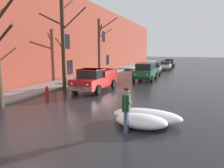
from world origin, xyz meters
TOP-DOWN VIEW (x-y plane):
  - ground_plane at (0.00, 0.00)m, footprint 200.00×200.00m
  - left_sidewalk_slab at (-5.64, 18.00)m, footprint 2.83×80.00m
  - brick_townhouse_facade at (-7.56, 18.00)m, footprint 0.63×80.00m
  - snow_bank_near_corner_left at (-3.79, 11.69)m, footprint 1.76×1.37m
  - snow_bank_along_left_kerb at (3.90, 2.14)m, footprint 2.13×1.20m
  - snow_bank_mid_block_left at (-4.20, 26.83)m, footprint 3.19×1.49m
  - snow_bank_near_corner_right at (3.94, 2.84)m, footprint 3.03×1.30m
  - bare_tree_second_along_sidewalk at (-4.01, 8.62)m, footprint 3.14×3.16m
  - bare_tree_mid_block at (-3.92, 15.58)m, footprint 1.80×3.27m
  - pickup_truck_red_approaching_near_lane at (-1.29, 8.68)m, footprint 2.18×5.01m
  - suv_green_parked_kerbside_close at (1.19, 16.05)m, footprint 2.09×4.70m
  - sedan_silver_parked_kerbside_mid at (1.04, 22.31)m, footprint 2.12×4.16m
  - sedan_white_parked_far_down_block at (1.78, 28.67)m, footprint 1.90×4.13m
  - sedan_black_queued_behind_truck at (1.78, 34.69)m, footprint 1.89×4.28m
  - pedestrian_with_coffee at (3.46, 1.49)m, footprint 0.39×0.64m
  - fire_hydrant at (-3.43, 5.58)m, footprint 0.42×0.22m

SIDE VIEW (x-z plane):
  - ground_plane at x=0.00m, z-range 0.00..0.00m
  - left_sidewalk_slab at x=-5.64m, z-range 0.00..0.15m
  - snow_bank_mid_block_left at x=-4.20m, z-range -0.04..0.53m
  - snow_bank_along_left_kerb at x=3.90m, z-range 0.00..0.56m
  - snow_bank_near_corner_right at x=3.94m, z-range -0.01..0.59m
  - fire_hydrant at x=-3.43m, z-range 0.00..0.71m
  - snow_bank_near_corner_left at x=-3.79m, z-range -0.02..0.83m
  - sedan_white_parked_far_down_block at x=1.78m, z-range 0.04..1.46m
  - sedan_silver_parked_kerbside_mid at x=1.04m, z-range 0.04..1.46m
  - sedan_black_queued_behind_truck at x=1.78m, z-range 0.04..1.46m
  - pickup_truck_red_approaching_near_lane at x=-1.29m, z-range 0.00..1.76m
  - suv_green_parked_kerbside_close at x=1.19m, z-range 0.08..1.90m
  - pedestrian_with_coffee at x=3.46m, z-range 0.16..1.92m
  - bare_tree_mid_block at x=-3.92m, z-range 0.17..6.97m
  - bare_tree_second_along_sidewalk at x=-4.01m, z-range -0.13..7.62m
  - brick_townhouse_facade at x=-7.56m, z-range 0.00..9.52m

